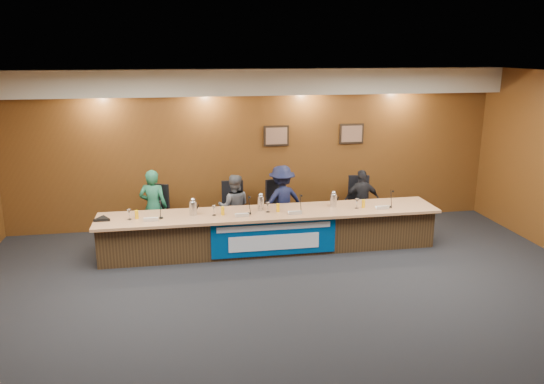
{
  "coord_description": "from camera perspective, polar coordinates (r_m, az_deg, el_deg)",
  "views": [
    {
      "loc": [
        -1.55,
        -6.58,
        3.57
      ],
      "look_at": [
        0.06,
        2.55,
        1.05
      ],
      "focal_mm": 35.0,
      "sensor_mm": 36.0,
      "label": 1
    }
  ],
  "objects": [
    {
      "name": "speakerphone",
      "position": [
        9.45,
        -17.79,
        -2.78
      ],
      "size": [
        0.32,
        0.32,
        0.05
      ],
      "primitive_type": "cylinder",
      "color": "black",
      "rests_on": "dais_top"
    },
    {
      "name": "floor",
      "position": [
        7.64,
        2.94,
        -12.69
      ],
      "size": [
        10.0,
        10.0,
        0.0
      ],
      "primitive_type": "plane",
      "color": "black",
      "rests_on": "ground"
    },
    {
      "name": "water_glass_b",
      "position": [
        9.3,
        -6.26,
        -1.99
      ],
      "size": [
        0.08,
        0.08,
        0.18
      ],
      "primitive_type": "cylinder",
      "color": "silver",
      "rests_on": "dais_top"
    },
    {
      "name": "dais_body",
      "position": [
        9.66,
        -0.2,
        -4.29
      ],
      "size": [
        6.0,
        0.8,
        0.7
      ],
      "primitive_type": "cube",
      "color": "#3E2A16",
      "rests_on": "floor"
    },
    {
      "name": "water_glass_d",
      "position": [
        9.77,
        9.12,
        -1.25
      ],
      "size": [
        0.08,
        0.08,
        0.18
      ],
      "primitive_type": "cylinder",
      "color": "silver",
      "rests_on": "dais_top"
    },
    {
      "name": "office_chair_c",
      "position": [
        10.46,
        0.95,
        -2.01
      ],
      "size": [
        0.61,
        0.61,
        0.08
      ],
      "primitive_type": "cube",
      "rotation": [
        0.0,
        0.0,
        0.34
      ],
      "color": "black",
      "rests_on": "floor"
    },
    {
      "name": "nameplate_d",
      "position": [
        9.79,
        11.85,
        -1.62
      ],
      "size": [
        0.24,
        0.08,
        0.1
      ],
      "primitive_type": "cube",
      "rotation": [
        0.31,
        0.0,
        0.0
      ],
      "color": "white",
      "rests_on": "dais_top"
    },
    {
      "name": "panelist_b",
      "position": [
        10.19,
        -4.09,
        -1.6
      ],
      "size": [
        0.67,
        0.55,
        1.27
      ],
      "primitive_type": "imported",
      "rotation": [
        0.0,
        0.0,
        3.03
      ],
      "color": "#4F5155",
      "rests_on": "floor"
    },
    {
      "name": "wall_photo_left",
      "position": [
        10.87,
        0.46,
        6.07
      ],
      "size": [
        0.52,
        0.04,
        0.42
      ],
      "primitive_type": "cube",
      "color": "black",
      "rests_on": "wall_back"
    },
    {
      "name": "panelist_d",
      "position": [
        10.75,
        9.63,
        -0.93
      ],
      "size": [
        0.74,
        0.32,
        1.26
      ],
      "primitive_type": "imported",
      "rotation": [
        0.0,
        0.0,
        3.13
      ],
      "color": "black",
      "rests_on": "floor"
    },
    {
      "name": "nameplate_a",
      "position": [
        9.15,
        -12.92,
        -2.87
      ],
      "size": [
        0.24,
        0.08,
        0.1
      ],
      "primitive_type": "cube",
      "rotation": [
        0.31,
        0.0,
        0.0
      ],
      "color": "white",
      "rests_on": "dais_top"
    },
    {
      "name": "banner_text_upper",
      "position": [
        9.19,
        0.25,
        -3.81
      ],
      "size": [
        2.0,
        0.01,
        0.1
      ],
      "primitive_type": "cube",
      "color": "silver",
      "rests_on": "banner"
    },
    {
      "name": "water_glass_a",
      "position": [
        9.34,
        -15.1,
        -2.36
      ],
      "size": [
        0.08,
        0.08,
        0.18
      ],
      "primitive_type": "cylinder",
      "color": "silver",
      "rests_on": "dais_top"
    },
    {
      "name": "nameplate_b",
      "position": [
        9.17,
        -3.23,
        -2.47
      ],
      "size": [
        0.24,
        0.08,
        0.1
      ],
      "primitive_type": "cube",
      "rotation": [
        0.31,
        0.0,
        0.0
      ],
      "color": "white",
      "rests_on": "dais_top"
    },
    {
      "name": "water_glass_c",
      "position": [
        9.43,
        -0.46,
        -1.66
      ],
      "size": [
        0.08,
        0.08,
        0.18
      ],
      "primitive_type": "cylinder",
      "color": "silver",
      "rests_on": "dais_top"
    },
    {
      "name": "juice_glass_a",
      "position": [
        9.36,
        -14.35,
        -2.37
      ],
      "size": [
        0.06,
        0.06,
        0.15
      ],
      "primitive_type": "cylinder",
      "color": "#FFB40B",
      "rests_on": "dais_top"
    },
    {
      "name": "carafe_mid",
      "position": [
        9.53,
        -1.21,
        -1.22
      ],
      "size": [
        0.12,
        0.12,
        0.26
      ],
      "primitive_type": "cylinder",
      "color": "silver",
      "rests_on": "dais_top"
    },
    {
      "name": "banner_text_lower",
      "position": [
        9.29,
        0.25,
        -5.44
      ],
      "size": [
        1.6,
        0.01,
        0.28
      ],
      "primitive_type": "cube",
      "color": "silver",
      "rests_on": "banner"
    },
    {
      "name": "panelist_a",
      "position": [
        10.14,
        -12.64,
        -1.57
      ],
      "size": [
        0.58,
        0.45,
        1.43
      ],
      "primitive_type": "imported",
      "rotation": [
        0.0,
        0.0,
        2.92
      ],
      "color": "#1E5F40",
      "rests_on": "floor"
    },
    {
      "name": "office_chair_b",
      "position": [
        10.33,
        -4.14,
        -2.27
      ],
      "size": [
        0.49,
        0.49,
        0.08
      ],
      "primitive_type": "cube",
      "rotation": [
        0.0,
        0.0,
        -0.02
      ],
      "color": "black",
      "rests_on": "floor"
    },
    {
      "name": "office_chair_a",
      "position": [
        10.3,
        -12.54,
        -2.66
      ],
      "size": [
        0.64,
        0.64,
        0.08
      ],
      "primitive_type": "cube",
      "rotation": [
        0.0,
        0.0,
        -0.43
      ],
      "color": "black",
      "rests_on": "floor"
    },
    {
      "name": "carafe_left",
      "position": [
        9.36,
        -8.49,
        -1.75
      ],
      "size": [
        0.13,
        0.13,
        0.24
      ],
      "primitive_type": "cylinder",
      "color": "silver",
      "rests_on": "dais_top"
    },
    {
      "name": "juice_glass_d",
      "position": [
        9.84,
        9.8,
        -1.25
      ],
      "size": [
        0.06,
        0.06,
        0.15
      ],
      "primitive_type": "cylinder",
      "color": "#FFB40B",
      "rests_on": "dais_top"
    },
    {
      "name": "wall_photo_right",
      "position": [
        11.26,
        8.54,
        6.22
      ],
      "size": [
        0.52,
        0.04,
        0.42
      ],
      "primitive_type": "cube",
      "color": "black",
      "rests_on": "wall_back"
    },
    {
      "name": "juice_glass_c",
      "position": [
        9.46,
        0.65,
        -1.7
      ],
      "size": [
        0.06,
        0.06,
        0.15
      ],
      "primitive_type": "cylinder",
      "color": "#FFB40B",
      "rests_on": "dais_top"
    },
    {
      "name": "microphone_a",
      "position": [
        9.3,
        -11.84,
        -2.74
      ],
      "size": [
        0.07,
        0.07,
        0.02
      ],
      "primitive_type": "cylinder",
      "color": "black",
      "rests_on": "dais_top"
    },
    {
      "name": "microphone_b",
      "position": [
        9.37,
        -2.47,
        -2.29
      ],
      "size": [
        0.07,
        0.07,
        0.02
      ],
      "primitive_type": "cylinder",
      "color": "black",
      "rests_on": "dais_top"
    },
    {
      "name": "panelist_c",
      "position": [
        10.3,
        1.06,
        -0.98
      ],
      "size": [
        1.02,
        0.75,
        1.41
      ],
      "primitive_type": "imported",
      "rotation": [
        0.0,
        0.0,
        3.42
      ],
      "color": "black",
      "rests_on": "floor"
    },
    {
      "name": "banner",
      "position": [
        9.27,
        0.24,
        -4.95
      ],
      "size": [
        2.2,
        0.02,
        0.65
      ],
      "primitive_type": "cube",
      "color": "navy",
      "rests_on": "dais_body"
    },
    {
      "name": "office_chair_d",
      "position": [
        10.88,
        9.42,
        -1.54
      ],
      "size": [
        0.55,
        0.55,
        0.08
      ],
      "primitive_type": "cube",
      "rotation": [
        0.0,
        0.0,
        -0.16
      ],
      "color": "black",
      "rests_on": "floor"
    },
    {
      "name": "microphone_d",
      "position": [
        9.98,
        12.56,
        -1.55
      ],
      "size": [
        0.07,
        0.07,
        0.02
      ],
      "primitive_type": "cylinder",
      "color": "black",
      "rests_on": "dais_top"
    },
    {
      "name": "carafe_right",
      "position": [
        9.81,
        6.63,
        -0.9
      ],
      "size": [
        0.12,
        0.12,
        0.24
      ],
      "primitive_type": "cylinder",
      "color": "silver",
      "rests_on": "dais_top"
    },
    {
      "name": "dais_top",
      "position": [
        9.5,
        -0.15,
        -2.25
      ],
      "size": [
        6.1,
        0.95,
        0.05
      ],
      "primitive_type": "cube",
      "color": "#B77E52",
      "rests_on": "dais_body"
    },
    {
      "name": "ceiling",
      "position": [
        6.77,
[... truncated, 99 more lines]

